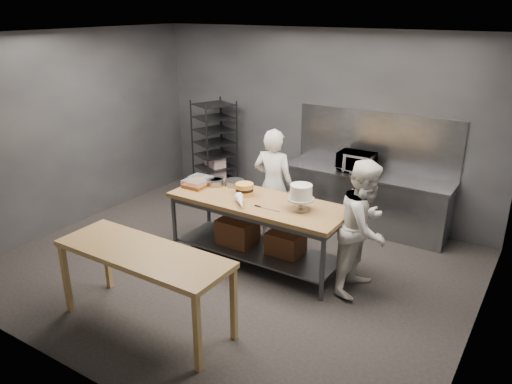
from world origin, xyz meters
TOP-DOWN VIEW (x-y plane):
  - ground at (0.00, 0.00)m, footprint 6.00×6.00m
  - back_wall at (0.00, 2.50)m, footprint 6.00×0.04m
  - work_table at (0.20, 0.31)m, footprint 2.40×0.90m
  - near_counter at (-0.06, -1.55)m, footprint 2.00×0.70m
  - back_counter at (1.00, 2.18)m, footprint 2.60×0.60m
  - splashback_panel at (1.00, 2.48)m, footprint 2.60×0.02m
  - speed_rack at (-1.86, 2.10)m, footprint 0.81×0.83m
  - chef_behind at (-0.00, 1.06)m, footprint 0.66×0.47m
  - chef_right at (1.64, 0.41)m, footprint 0.67×0.84m
  - microwave at (0.81, 2.18)m, footprint 0.54×0.37m
  - frosted_cake_stand at (0.84, 0.30)m, footprint 0.34×0.34m
  - layer_cake at (-0.05, 0.36)m, footprint 0.24×0.24m
  - cake_pans at (-0.55, 0.54)m, footprint 0.59×0.41m
  - piping_bag at (0.14, -0.00)m, footprint 0.34×0.36m
  - offset_spatula at (0.42, 0.10)m, footprint 0.36×0.02m
  - pastry_clamshells at (-0.81, 0.31)m, footprint 0.34×0.41m

SIDE VIEW (x-z plane):
  - ground at x=0.00m, z-range 0.00..0.00m
  - back_counter at x=1.00m, z-range 0.00..0.90m
  - work_table at x=0.20m, z-range 0.11..1.03m
  - near_counter at x=-0.06m, z-range 0.36..1.26m
  - chef_right at x=1.64m, z-range 0.00..1.67m
  - chef_behind at x=0.00m, z-range 0.00..1.70m
  - speed_rack at x=-1.86m, z-range -0.02..1.73m
  - offset_spatula at x=0.42m, z-range 0.92..0.93m
  - cake_pans at x=-0.55m, z-range 0.92..0.99m
  - pastry_clamshells at x=-0.81m, z-range 0.92..1.03m
  - piping_bag at x=0.14m, z-range 0.92..1.04m
  - layer_cake at x=-0.05m, z-range 0.92..1.08m
  - microwave at x=0.81m, z-range 0.90..1.20m
  - frosted_cake_stand at x=0.84m, z-range 0.97..1.31m
  - splashback_panel at x=1.00m, z-range 0.90..1.80m
  - back_wall at x=0.00m, z-range 0.00..3.00m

